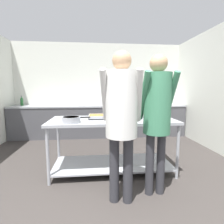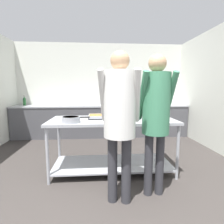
# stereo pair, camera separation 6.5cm
# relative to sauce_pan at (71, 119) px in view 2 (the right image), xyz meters

# --- Properties ---
(wall_rear) EXTENTS (4.95, 0.06, 2.65)m
(wall_rear) POSITION_rel_sauce_pan_xyz_m (0.47, 2.80, 0.42)
(wall_rear) COLOR silver
(wall_rear) RESTS_ON ground_plane
(back_counter) EXTENTS (4.79, 0.65, 0.88)m
(back_counter) POSITION_rel_sauce_pan_xyz_m (0.47, 2.43, -0.47)
(back_counter) COLOR #4C4C51
(back_counter) RESTS_ON ground_plane
(serving_counter) EXTENTS (1.96, 0.81, 0.86)m
(serving_counter) POSITION_rel_sauce_pan_xyz_m (0.61, 0.25, -0.32)
(serving_counter) COLOR #9EA0A8
(serving_counter) RESTS_ON ground_plane
(sauce_pan) EXTENTS (0.40, 0.26, 0.09)m
(sauce_pan) POSITION_rel_sauce_pan_xyz_m (0.00, 0.00, 0.00)
(sauce_pan) COLOR #9EA0A8
(sauce_pan) RESTS_ON serving_counter
(serving_tray_roast) EXTENTS (0.45, 0.31, 0.05)m
(serving_tray_roast) POSITION_rel_sauce_pan_xyz_m (0.46, 0.35, -0.02)
(serving_tray_roast) COLOR #9EA0A8
(serving_tray_roast) RESTS_ON serving_counter
(plate_stack) EXTENTS (0.28, 0.28, 0.05)m
(plate_stack) POSITION_rel_sauce_pan_xyz_m (0.86, 0.05, -0.02)
(plate_stack) COLOR white
(plate_stack) RESTS_ON serving_counter
(serving_tray_vegetables) EXTENTS (0.39, 0.27, 0.05)m
(serving_tray_vegetables) POSITION_rel_sauce_pan_xyz_m (1.23, 0.43, -0.02)
(serving_tray_vegetables) COLOR #9EA0A8
(serving_tray_vegetables) RESTS_ON serving_counter
(guest_serving_left) EXTENTS (0.51, 0.41, 1.75)m
(guest_serving_left) POSITION_rel_sauce_pan_xyz_m (0.63, -0.55, 0.17)
(guest_serving_left) COLOR #2D2D33
(guest_serving_left) RESTS_ON ground_plane
(guest_serving_right) EXTENTS (0.43, 0.35, 1.74)m
(guest_serving_right) POSITION_rel_sauce_pan_xyz_m (1.09, -0.44, 0.18)
(guest_serving_right) COLOR #2D2D33
(guest_serving_right) RESTS_ON ground_plane
(water_bottle) EXTENTS (0.08, 0.08, 0.27)m
(water_bottle) POSITION_rel_sauce_pan_xyz_m (-1.66, 2.53, 0.10)
(water_bottle) COLOR #23602D
(water_bottle) RESTS_ON back_counter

